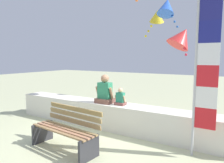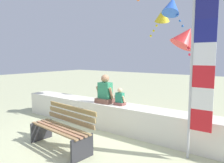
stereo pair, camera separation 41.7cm
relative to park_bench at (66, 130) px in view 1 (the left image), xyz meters
The scene contains 9 objects.
ground_plane 0.82m from the park_bench, 82.35° to the left, with size 40.00×40.00×0.00m, color #BDC195.
seawall_ledge 1.63m from the park_bench, 86.68° to the left, with size 6.42×0.65×0.70m, color silver.
park_bench is the anchor object (origin of this frame).
person_adult 1.69m from the park_bench, 92.38° to the left, with size 0.51×0.38×0.78m.
person_child 1.70m from the park_bench, 75.10° to the left, with size 0.30×0.22×0.46m.
flag_banner 3.01m from the park_bench, 23.77° to the left, with size 0.43×0.05×3.03m.
kite_blue 5.47m from the park_bench, 80.42° to the left, with size 0.74×0.78×1.15m.
kite_yellow 5.41m from the park_bench, 85.85° to the left, with size 0.79×0.84×1.07m.
kite_red 4.46m from the park_bench, 68.22° to the left, with size 1.18×1.16×1.02m.
Camera 1 is at (3.00, -3.88, 1.95)m, focal length 33.86 mm.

